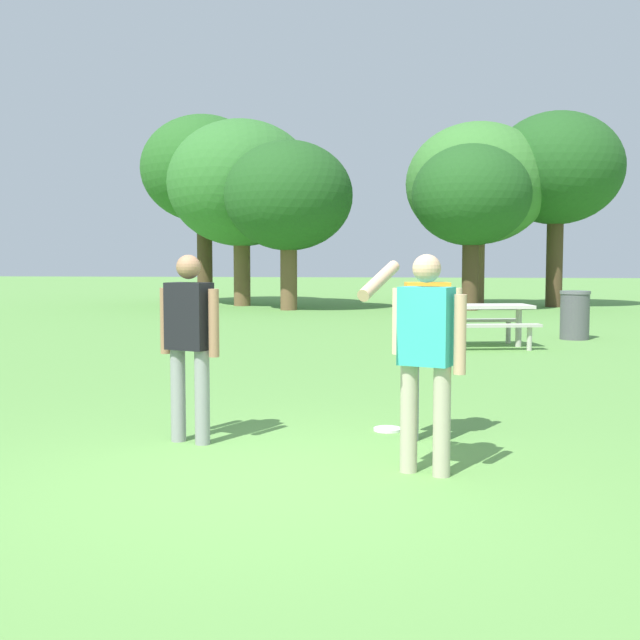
{
  "coord_description": "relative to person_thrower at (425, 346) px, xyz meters",
  "views": [
    {
      "loc": [
        1.07,
        -5.71,
        1.61
      ],
      "look_at": [
        0.15,
        2.12,
        1.0
      ],
      "focal_mm": 45.02,
      "sensor_mm": 36.0,
      "label": 1
    }
  ],
  "objects": [
    {
      "name": "tree_slender_mid",
      "position": [
        1.63,
        19.07,
        2.52
      ],
      "size": [
        3.63,
        3.63,
        5.06
      ],
      "color": "#4C3823",
      "rests_on": "ground"
    },
    {
      "name": "frisbee",
      "position": [
        -0.32,
        1.49,
        -0.95
      ],
      "size": [
        0.26,
        0.26,
        0.03
      ],
      "primitive_type": "cylinder",
      "color": "white",
      "rests_on": "ground"
    },
    {
      "name": "person_bystander",
      "position": [
        0.03,
        1.13,
        -0.02
      ],
      "size": [
        0.61,
        0.27,
        1.64
      ],
      "color": "gray",
      "rests_on": "ground"
    },
    {
      "name": "tree_back_right",
      "position": [
        4.47,
        21.05,
        3.5
      ],
      "size": [
        4.27,
        4.27,
        6.32
      ],
      "color": "#4C3823",
      "rests_on": "ground"
    },
    {
      "name": "tree_back_left",
      "position": [
        1.92,
        20.67,
        3.02
      ],
      "size": [
        4.62,
        4.62,
        5.97
      ],
      "color": "brown",
      "rests_on": "ground"
    },
    {
      "name": "trash_can_beside_table",
      "position": [
        3.08,
        10.35,
        -0.48
      ],
      "size": [
        0.59,
        0.59,
        0.96
      ],
      "color": "#515156",
      "rests_on": "ground"
    },
    {
      "name": "tree_tall_left",
      "position": [
        -7.4,
        21.63,
        3.69
      ],
      "size": [
        4.36,
        4.36,
        6.55
      ],
      "color": "#4C3823",
      "rests_on": "ground"
    },
    {
      "name": "ground_plane",
      "position": [
        -1.16,
        -0.22,
        -0.96
      ],
      "size": [
        120.0,
        120.0,
        0.0
      ],
      "primitive_type": "plane",
      "color": "#609947"
    },
    {
      "name": "person_catcher",
      "position": [
        -2.02,
        0.8,
        -0.02
      ],
      "size": [
        0.57,
        0.34,
        1.64
      ],
      "color": "gray",
      "rests_on": "ground"
    },
    {
      "name": "picnic_table_near",
      "position": [
        1.15,
        8.72,
        -0.4
      ],
      "size": [
        1.95,
        1.73,
        0.77
      ],
      "color": "beige",
      "rests_on": "ground"
    },
    {
      "name": "tree_broad_center",
      "position": [
        -5.82,
        20.49,
        3.1
      ],
      "size": [
        4.92,
        4.92,
        6.17
      ],
      "color": "brown",
      "rests_on": "ground"
    },
    {
      "name": "tree_far_right",
      "position": [
        -3.92,
        18.5,
        2.51
      ],
      "size": [
        3.94,
        3.94,
        5.18
      ],
      "color": "brown",
      "rests_on": "ground"
    },
    {
      "name": "person_thrower",
      "position": [
        0.0,
        0.0,
        0.0
      ],
      "size": [
        0.78,
        0.62,
        1.64
      ],
      "color": "#B7AD93",
      "rests_on": "ground"
    }
  ]
}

